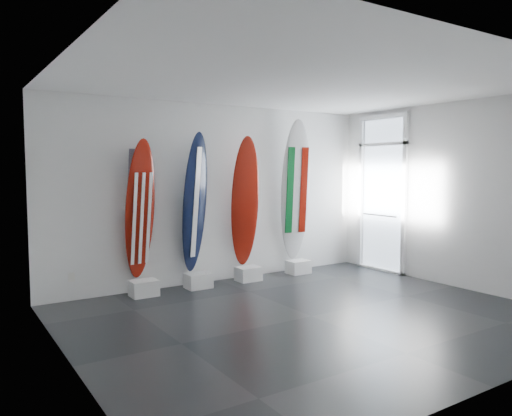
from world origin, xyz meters
TOP-DOWN VIEW (x-y plane):
  - floor at (0.00, 0.00)m, footprint 6.00×6.00m
  - ceiling at (0.00, 0.00)m, footprint 6.00×6.00m
  - wall_back at (0.00, 2.50)m, footprint 6.00×0.00m
  - wall_front at (0.00, -2.50)m, footprint 6.00×0.00m
  - wall_left at (-3.00, 0.00)m, footprint 0.00×5.00m
  - wall_right at (3.00, 0.00)m, footprint 0.00×5.00m
  - display_block_usa at (-1.47, 2.18)m, footprint 0.40×0.30m
  - surfboard_usa at (-1.47, 2.28)m, footprint 0.54×0.44m
  - display_block_navy at (-0.56, 2.18)m, footprint 0.40×0.30m
  - surfboard_navy at (-0.56, 2.28)m, footprint 0.59×0.46m
  - display_block_swiss at (0.40, 2.18)m, footprint 0.40×0.30m
  - surfboard_swiss at (0.40, 2.28)m, footprint 0.55×0.40m
  - display_block_italy at (1.48, 2.18)m, footprint 0.40×0.30m
  - surfboard_italy at (1.48, 2.28)m, footprint 0.63×0.39m
  - wall_outlet at (-2.45, 2.48)m, footprint 0.09×0.02m
  - glass_door at (2.97, 1.55)m, footprint 0.12×1.16m
  - balcony at (4.30, 1.55)m, footprint 2.80×2.20m

SIDE VIEW (x-z plane):
  - floor at x=0.00m, z-range 0.00..0.00m
  - display_block_usa at x=-1.47m, z-range 0.00..0.24m
  - display_block_navy at x=-0.56m, z-range 0.00..0.24m
  - display_block_swiss at x=0.40m, z-range 0.00..0.24m
  - display_block_italy at x=1.48m, z-range 0.00..0.24m
  - wall_outlet at x=-2.45m, z-range 0.28..0.41m
  - balcony at x=4.30m, z-range -0.10..1.10m
  - surfboard_usa at x=-1.47m, z-range 0.23..2.37m
  - surfboard_swiss at x=0.40m, z-range 0.24..2.48m
  - surfboard_navy at x=-0.56m, z-range 0.24..2.51m
  - glass_door at x=2.97m, z-range 0.00..2.85m
  - wall_back at x=0.00m, z-range -1.50..4.50m
  - wall_front at x=0.00m, z-range -1.50..4.50m
  - wall_left at x=-3.00m, z-range -1.00..4.00m
  - wall_right at x=3.00m, z-range -1.00..4.00m
  - surfboard_italy at x=1.48m, z-range 0.24..2.81m
  - ceiling at x=0.00m, z-range 3.00..3.00m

